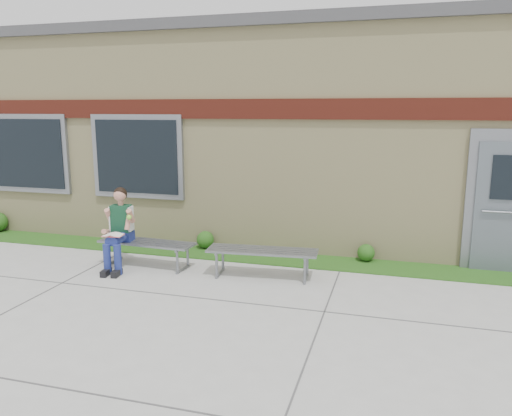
% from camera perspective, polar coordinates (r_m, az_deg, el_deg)
% --- Properties ---
extents(ground, '(80.00, 80.00, 0.00)m').
position_cam_1_polar(ground, '(6.46, -1.85, -12.51)').
color(ground, '#9E9E99').
rests_on(ground, ground).
extents(grass_strip, '(16.00, 0.80, 0.02)m').
position_cam_1_polar(grass_strip, '(8.82, 3.32, -5.85)').
color(grass_strip, '#1A4412').
rests_on(grass_strip, ground).
extents(school_building, '(16.20, 6.22, 4.20)m').
position_cam_1_polar(school_building, '(11.77, 7.08, 8.76)').
color(school_building, beige).
rests_on(school_building, ground).
extents(bench_left, '(1.67, 0.55, 0.43)m').
position_cam_1_polar(bench_left, '(8.56, -12.35, -4.40)').
color(bench_left, slate).
rests_on(bench_left, ground).
extents(bench_right, '(1.76, 0.62, 0.45)m').
position_cam_1_polar(bench_right, '(7.83, 0.72, -5.49)').
color(bench_right, slate).
rests_on(bench_right, ground).
extents(girl, '(0.52, 0.84, 1.34)m').
position_cam_1_polar(girl, '(8.49, -15.42, -2.18)').
color(girl, navy).
rests_on(girl, ground).
extents(shrub_mid, '(0.33, 0.33, 0.33)m').
position_cam_1_polar(shrub_mid, '(9.45, -5.81, -3.62)').
color(shrub_mid, '#1A4412').
rests_on(shrub_mid, grass_strip).
extents(shrub_east, '(0.30, 0.30, 0.30)m').
position_cam_1_polar(shrub_east, '(8.83, 12.47, -5.00)').
color(shrub_east, '#1A4412').
rests_on(shrub_east, grass_strip).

